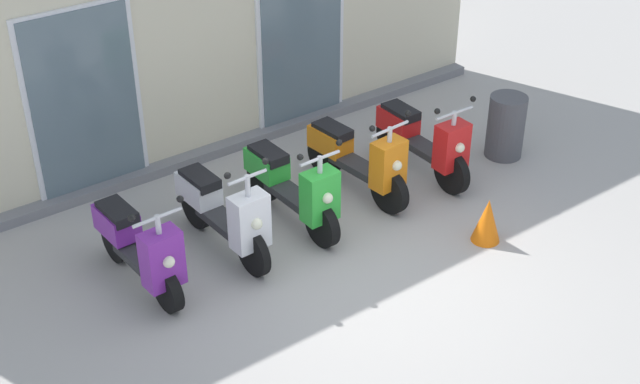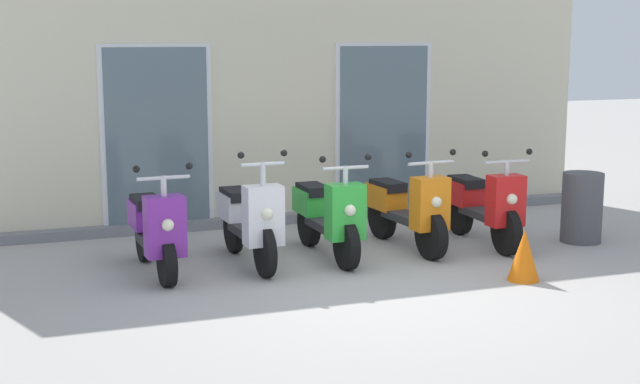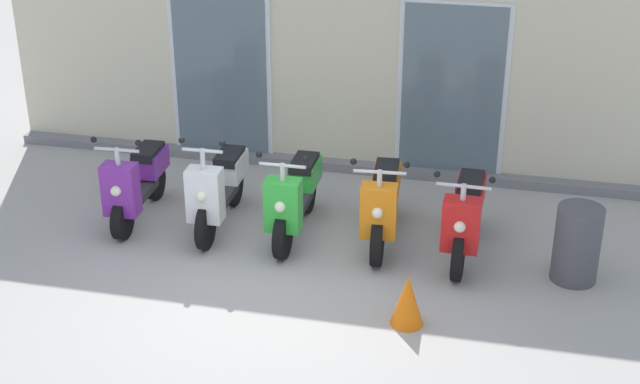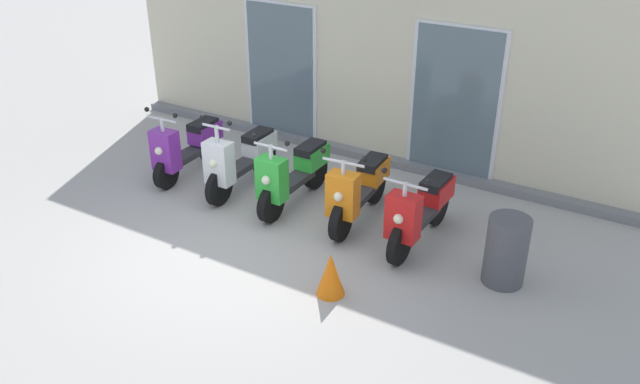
{
  "view_description": "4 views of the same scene",
  "coord_description": "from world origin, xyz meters",
  "px_view_note": "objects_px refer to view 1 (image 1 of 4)",
  "views": [
    {
      "loc": [
        -4.72,
        -5.56,
        5.55
      ],
      "look_at": [
        -0.18,
        0.56,
        0.83
      ],
      "focal_mm": 49.35,
      "sensor_mm": 36.0,
      "label": 1
    },
    {
      "loc": [
        -3.38,
        -7.65,
        2.42
      ],
      "look_at": [
        -0.27,
        0.85,
        0.82
      ],
      "focal_mm": 50.29,
      "sensor_mm": 36.0,
      "label": 2
    },
    {
      "loc": [
        2.31,
        -7.57,
        4.84
      ],
      "look_at": [
        0.34,
        1.02,
        0.68
      ],
      "focal_mm": 50.88,
      "sensor_mm": 36.0,
      "label": 3
    },
    {
      "loc": [
        4.43,
        -5.4,
        4.35
      ],
      "look_at": [
        0.71,
        0.8,
        0.6
      ],
      "focal_mm": 36.52,
      "sensor_mm": 36.0,
      "label": 4
    }
  ],
  "objects_px": {
    "scooter_orange": "(357,159)",
    "scooter_red": "(423,140)",
    "trash_bin": "(506,126)",
    "scooter_white": "(224,211)",
    "traffic_cone": "(487,220)",
    "scooter_green": "(292,187)",
    "scooter_purple": "(139,247)"
  },
  "relations": [
    {
      "from": "scooter_green",
      "to": "scooter_red",
      "type": "xyz_separation_m",
      "value": [
        1.9,
        -0.05,
        0.0
      ]
    },
    {
      "from": "scooter_orange",
      "to": "trash_bin",
      "type": "xyz_separation_m",
      "value": [
        2.08,
        -0.4,
        -0.05
      ]
    },
    {
      "from": "scooter_green",
      "to": "scooter_orange",
      "type": "height_order",
      "value": "scooter_green"
    },
    {
      "from": "traffic_cone",
      "to": "scooter_white",
      "type": "bearing_deg",
      "value": 147.12
    },
    {
      "from": "scooter_red",
      "to": "trash_bin",
      "type": "height_order",
      "value": "scooter_red"
    },
    {
      "from": "scooter_purple",
      "to": "scooter_green",
      "type": "relative_size",
      "value": 0.92
    },
    {
      "from": "scooter_green",
      "to": "traffic_cone",
      "type": "bearing_deg",
      "value": -46.11
    },
    {
      "from": "scooter_orange",
      "to": "trash_bin",
      "type": "bearing_deg",
      "value": -10.95
    },
    {
      "from": "scooter_purple",
      "to": "traffic_cone",
      "type": "relative_size",
      "value": 2.92
    },
    {
      "from": "scooter_red",
      "to": "scooter_white",
      "type": "bearing_deg",
      "value": 179.14
    },
    {
      "from": "scooter_green",
      "to": "traffic_cone",
      "type": "height_order",
      "value": "scooter_green"
    },
    {
      "from": "scooter_orange",
      "to": "scooter_purple",
      "type": "bearing_deg",
      "value": -177.96
    },
    {
      "from": "scooter_red",
      "to": "traffic_cone",
      "type": "height_order",
      "value": "scooter_red"
    },
    {
      "from": "scooter_purple",
      "to": "traffic_cone",
      "type": "xyz_separation_m",
      "value": [
        3.38,
        -1.52,
        -0.21
      ]
    },
    {
      "from": "scooter_red",
      "to": "trash_bin",
      "type": "distance_m",
      "value": 1.2
    },
    {
      "from": "scooter_orange",
      "to": "scooter_green",
      "type": "bearing_deg",
      "value": -176.16
    },
    {
      "from": "scooter_orange",
      "to": "scooter_red",
      "type": "relative_size",
      "value": 1.01
    },
    {
      "from": "scooter_red",
      "to": "scooter_purple",
      "type": "bearing_deg",
      "value": 179.72
    },
    {
      "from": "scooter_white",
      "to": "scooter_red",
      "type": "xyz_separation_m",
      "value": [
        2.8,
        -0.04,
        -0.02
      ]
    },
    {
      "from": "scooter_white",
      "to": "scooter_orange",
      "type": "bearing_deg",
      "value": 2.4
    },
    {
      "from": "scooter_white",
      "to": "scooter_orange",
      "type": "relative_size",
      "value": 0.99
    },
    {
      "from": "scooter_orange",
      "to": "scooter_red",
      "type": "xyz_separation_m",
      "value": [
        0.92,
        -0.12,
        0.01
      ]
    },
    {
      "from": "scooter_green",
      "to": "trash_bin",
      "type": "height_order",
      "value": "scooter_green"
    },
    {
      "from": "scooter_green",
      "to": "scooter_orange",
      "type": "distance_m",
      "value": 0.99
    },
    {
      "from": "scooter_white",
      "to": "traffic_cone",
      "type": "bearing_deg",
      "value": -32.88
    },
    {
      "from": "trash_bin",
      "to": "scooter_orange",
      "type": "bearing_deg",
      "value": 169.05
    },
    {
      "from": "scooter_white",
      "to": "scooter_purple",
      "type": "bearing_deg",
      "value": -178.65
    },
    {
      "from": "scooter_purple",
      "to": "scooter_green",
      "type": "xyz_separation_m",
      "value": [
        1.88,
        0.04,
        0.0
      ]
    },
    {
      "from": "scooter_green",
      "to": "trash_bin",
      "type": "relative_size",
      "value": 2.02
    },
    {
      "from": "scooter_white",
      "to": "scooter_orange",
      "type": "distance_m",
      "value": 1.88
    },
    {
      "from": "scooter_purple",
      "to": "scooter_white",
      "type": "height_order",
      "value": "scooter_white"
    },
    {
      "from": "scooter_purple",
      "to": "trash_bin",
      "type": "height_order",
      "value": "scooter_purple"
    }
  ]
}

